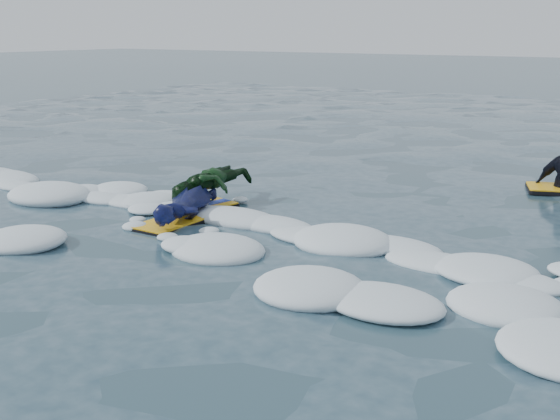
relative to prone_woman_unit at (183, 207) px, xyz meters
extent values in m
plane|color=#182B3A|center=(0.39, -1.31, -0.21)|extent=(120.00, 120.00, 0.00)
cube|color=black|center=(0.00, -0.22, -0.17)|extent=(0.59, 1.04, 0.05)
cube|color=yellow|center=(0.00, -0.22, -0.13)|extent=(0.56, 1.02, 0.02)
imported|color=#0B0F50|center=(0.00, 0.03, 0.02)|extent=(1.04, 1.65, 0.37)
cube|color=black|center=(-0.19, 0.64, -0.17)|extent=(0.70, 1.01, 0.05)
cube|color=yellow|center=(-0.19, 0.64, -0.14)|extent=(0.67, 0.98, 0.02)
cube|color=#1A36C4|center=(-0.19, 0.64, -0.13)|extent=(0.36, 0.88, 0.01)
imported|color=#103E11|center=(-0.19, 0.84, 0.09)|extent=(0.72, 1.40, 0.52)
camera|label=1|loc=(5.69, -6.65, 2.20)|focal=45.00mm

